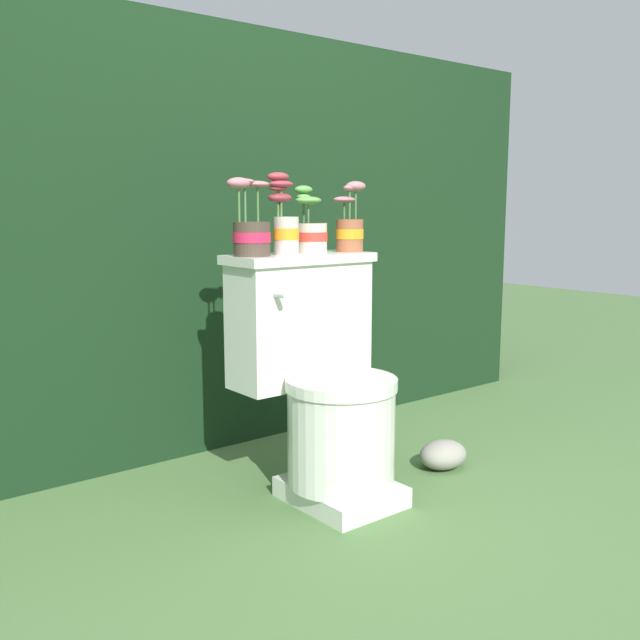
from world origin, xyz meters
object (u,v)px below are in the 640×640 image
at_px(toilet, 322,382).
at_px(potted_plant_midright, 350,226).
at_px(potted_plant_midleft, 284,221).
at_px(garden_stone, 443,455).
at_px(potted_plant_left, 251,231).
at_px(potted_plant_middle, 311,230).

relative_size(toilet, potted_plant_midright, 3.29).
distance_m(potted_plant_midleft, garden_stone, 1.03).
distance_m(potted_plant_left, potted_plant_midleft, 0.13).
bearing_deg(potted_plant_left, potted_plant_middle, 3.43).
bearing_deg(potted_plant_middle, garden_stone, -29.04).
bearing_deg(potted_plant_midleft, potted_plant_middle, 9.87).
relative_size(toilet, potted_plant_left, 3.27).
xyz_separation_m(toilet, potted_plant_midright, (0.20, 0.10, 0.50)).
distance_m(toilet, potted_plant_left, 0.54).
bearing_deg(toilet, garden_stone, -12.32).
distance_m(potted_plant_midleft, potted_plant_middle, 0.13).
height_order(potted_plant_middle, garden_stone, potted_plant_middle).
distance_m(toilet, potted_plant_midright, 0.54).
distance_m(potted_plant_middle, potted_plant_midright, 0.15).
bearing_deg(potted_plant_midright, garden_stone, -35.71).
xyz_separation_m(potted_plant_middle, garden_stone, (0.42, -0.24, -0.81)).
relative_size(potted_plant_midright, garden_stone, 1.28).
xyz_separation_m(potted_plant_left, potted_plant_middle, (0.25, 0.01, -0.00)).
xyz_separation_m(potted_plant_midleft, potted_plant_midright, (0.27, -0.01, -0.02)).
bearing_deg(potted_plant_midright, potted_plant_midleft, 177.31).
bearing_deg(potted_plant_midright, potted_plant_left, 177.17).
bearing_deg(potted_plant_left, toilet, -31.46).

